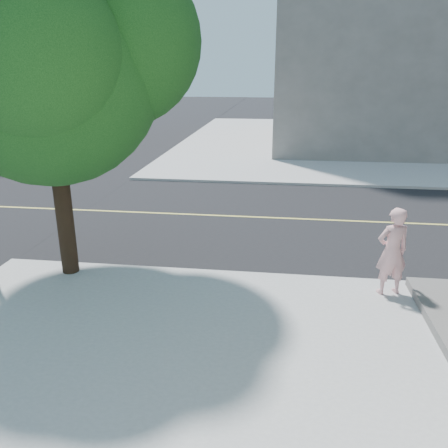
# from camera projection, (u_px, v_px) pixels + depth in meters

# --- Properties ---
(ground) EXTENTS (140.00, 140.00, 0.00)m
(ground) POSITION_uv_depth(u_px,v_px,m) (50.00, 265.00, 11.31)
(ground) COLOR black
(ground) RESTS_ON ground
(road_ew) EXTENTS (140.00, 9.00, 0.01)m
(road_ew) POSITION_uv_depth(u_px,v_px,m) (115.00, 211.00, 15.53)
(road_ew) COLOR black
(road_ew) RESTS_ON ground
(sidewalk_ne) EXTENTS (29.00, 25.00, 0.12)m
(sidewalk_ne) POSITION_uv_depth(u_px,v_px,m) (406.00, 142.00, 29.78)
(sidewalk_ne) COLOR #ADADAD
(sidewalk_ne) RESTS_ON ground
(filler_ne) EXTENTS (18.00, 16.00, 14.00)m
(filler_ne) POSITION_uv_depth(u_px,v_px,m) (428.00, 25.00, 27.91)
(filler_ne) COLOR slate
(filler_ne) RESTS_ON sidewalk_ne
(man_on_phone) EXTENTS (0.79, 0.63, 1.88)m
(man_on_phone) POSITION_uv_depth(u_px,v_px,m) (392.00, 251.00, 9.37)
(man_on_phone) COLOR #ECACAE
(man_on_phone) RESTS_ON sidewalk_se
(street_tree) EXTENTS (5.79, 5.27, 7.69)m
(street_tree) POSITION_uv_depth(u_px,v_px,m) (51.00, 44.00, 9.10)
(street_tree) COLOR black
(street_tree) RESTS_ON sidewalk_se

